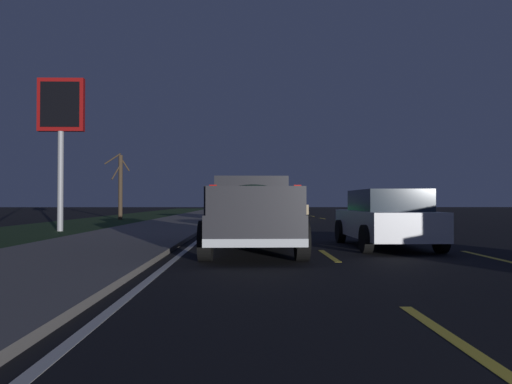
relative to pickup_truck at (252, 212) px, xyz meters
name	(u,v)px	position (x,y,z in m)	size (l,w,h in m)	color
ground	(311,223)	(15.29, -3.50, -0.98)	(144.00, 144.00, 0.00)	black
sidewalk_shoulder	(179,222)	(15.29, 3.95, -0.92)	(108.00, 4.00, 0.12)	slate
grass_verge	(89,223)	(15.29, 8.95, -0.98)	(108.00, 6.00, 0.01)	#1E3819
lane_markings	(256,220)	(19.15, -0.48, -0.98)	(108.53, 7.04, 0.01)	yellow
pickup_truck	(252,212)	(0.00, 0.00, 0.00)	(5.46, 2.35, 1.87)	#232328
sedan_tan	(293,207)	(24.58, -3.32, -0.20)	(4.44, 2.08, 1.54)	#9E845B
sedan_white	(386,218)	(1.03, -3.61, -0.20)	(4.42, 2.06, 1.54)	silver
sedan_green	(247,209)	(17.34, 0.15, -0.20)	(4.43, 2.07, 1.54)	#14592D
gas_price_sign	(61,117)	(8.16, 7.82, 3.74)	(0.27, 1.90, 6.33)	#99999E
bare_tree_far	(120,185)	(20.72, 8.67, 1.33)	(1.03, 1.66, 4.49)	#423323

